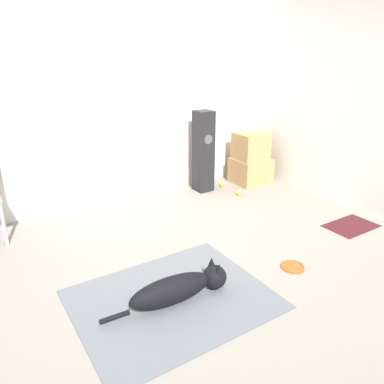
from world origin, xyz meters
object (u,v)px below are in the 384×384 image
at_px(tennis_ball_by_boxes, 239,193).
at_px(tennis_ball_near_speaker, 222,185).
at_px(dog, 181,287).
at_px(cardboard_box_lower, 251,170).
at_px(cardboard_box_upper, 251,146).
at_px(floor_speaker, 203,152).
at_px(frisbee, 293,267).

height_order(tennis_ball_by_boxes, tennis_ball_near_speaker, same).
height_order(dog, tennis_ball_by_boxes, dog).
relative_size(cardboard_box_lower, cardboard_box_upper, 1.17).
height_order(floor_speaker, tennis_ball_by_boxes, floor_speaker).
distance_m(frisbee, cardboard_box_upper, 2.40).
height_order(dog, frisbee, dog).
bearing_deg(tennis_ball_near_speaker, dog, -133.94).
bearing_deg(tennis_ball_by_boxes, dog, -140.29).
bearing_deg(floor_speaker, tennis_ball_near_speaker, -9.16).
bearing_deg(cardboard_box_lower, tennis_ball_near_speaker, 172.73).
xyz_separation_m(cardboard_box_upper, tennis_ball_near_speaker, (-0.46, 0.05, -0.52)).
xyz_separation_m(cardboard_box_lower, tennis_ball_near_speaker, (-0.48, 0.06, -0.15)).
relative_size(dog, frisbee, 5.04).
bearing_deg(tennis_ball_near_speaker, frisbee, -109.89).
bearing_deg(cardboard_box_upper, cardboard_box_lower, -18.91).
relative_size(dog, cardboard_box_lower, 2.08).
height_order(floor_speaker, tennis_ball_near_speaker, floor_speaker).
xyz_separation_m(cardboard_box_lower, tennis_ball_by_boxes, (-0.48, -0.32, -0.15)).
xyz_separation_m(tennis_ball_by_boxes, tennis_ball_near_speaker, (0.00, 0.38, 0.00)).
bearing_deg(frisbee, cardboard_box_lower, 58.57).
height_order(dog, cardboard_box_upper, cardboard_box_upper).
height_order(cardboard_box_lower, tennis_ball_near_speaker, cardboard_box_lower).
relative_size(frisbee, tennis_ball_by_boxes, 3.20).
bearing_deg(cardboard_box_upper, floor_speaker, 172.26).
bearing_deg(tennis_ball_near_speaker, tennis_ball_by_boxes, -90.68).
bearing_deg(tennis_ball_by_boxes, cardboard_box_upper, 35.51).
bearing_deg(dog, tennis_ball_by_boxes, 39.71).
xyz_separation_m(frisbee, cardboard_box_upper, (1.20, 2.00, 0.54)).
height_order(cardboard_box_lower, tennis_ball_by_boxes, cardboard_box_lower).
bearing_deg(tennis_ball_near_speaker, cardboard_box_upper, -6.81).
height_order(cardboard_box_lower, floor_speaker, floor_speaker).
bearing_deg(tennis_ball_by_boxes, cardboard_box_lower, 34.03).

